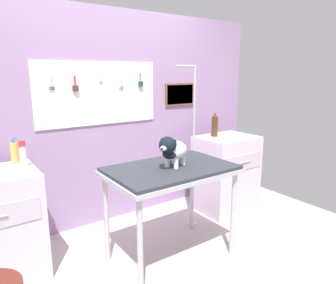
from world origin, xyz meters
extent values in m
cube|color=#AEA3A1|center=(0.00, 0.00, -0.02)|extent=(4.40, 4.00, 0.04)
cube|color=#9C7EA9|center=(0.00, 1.28, 1.15)|extent=(4.00, 0.06, 2.30)
cube|color=white|center=(-0.11, 1.24, 1.43)|extent=(1.32, 0.02, 0.65)
cylinder|color=gray|center=(-0.59, 1.23, 1.64)|extent=(0.01, 0.02, 0.01)
cube|color=silver|center=(-0.59, 1.22, 1.57)|extent=(0.01, 0.00, 0.11)
cube|color=silver|center=(-0.58, 1.22, 1.57)|extent=(0.01, 0.00, 0.11)
torus|color=black|center=(-0.60, 1.22, 1.50)|extent=(0.03, 0.01, 0.03)
torus|color=black|center=(-0.58, 1.22, 1.50)|extent=(0.03, 0.01, 0.03)
cylinder|color=gray|center=(-0.36, 1.23, 1.62)|extent=(0.01, 0.02, 0.01)
cylinder|color=red|center=(-0.36, 1.22, 1.56)|extent=(0.02, 0.02, 0.09)
cube|color=red|center=(-0.36, 1.22, 1.49)|extent=(0.06, 0.02, 0.06)
cube|color=#333338|center=(-0.36, 1.21, 1.49)|extent=(0.05, 0.01, 0.05)
cylinder|color=gray|center=(-0.09, 1.23, 1.69)|extent=(0.01, 0.02, 0.01)
cube|color=silver|center=(-0.09, 1.22, 1.62)|extent=(0.03, 0.01, 0.13)
cylinder|color=gray|center=(0.14, 1.23, 1.62)|extent=(0.01, 0.02, 0.01)
cube|color=silver|center=(0.13, 1.22, 1.55)|extent=(0.01, 0.00, 0.11)
cube|color=silver|center=(0.15, 1.22, 1.55)|extent=(0.01, 0.00, 0.11)
torus|color=green|center=(0.13, 1.22, 1.48)|extent=(0.03, 0.01, 0.03)
torus|color=green|center=(0.15, 1.22, 1.48)|extent=(0.03, 0.01, 0.03)
cylinder|color=gray|center=(0.38, 1.23, 1.65)|extent=(0.01, 0.02, 0.01)
cylinder|color=#399F56|center=(0.38, 1.22, 1.59)|extent=(0.02, 0.02, 0.09)
cube|color=#399F56|center=(0.38, 1.22, 1.52)|extent=(0.06, 0.02, 0.06)
cube|color=#333338|center=(0.38, 1.21, 1.52)|extent=(0.05, 0.01, 0.05)
cube|color=brown|center=(0.94, 1.24, 1.38)|extent=(0.43, 0.02, 0.27)
cube|color=#A98348|center=(0.94, 1.23, 1.38)|extent=(0.39, 0.01, 0.23)
cylinder|color=#B7B7BC|center=(-0.41, -0.06, 0.40)|extent=(0.04, 0.04, 0.79)
cylinder|color=#B7B7BC|center=(0.56, -0.06, 0.40)|extent=(0.04, 0.04, 0.79)
cylinder|color=#B7B7BC|center=(-0.41, 0.52, 0.40)|extent=(0.04, 0.04, 0.79)
cylinder|color=#B7B7BC|center=(0.56, 0.52, 0.40)|extent=(0.04, 0.04, 0.79)
cube|color=#B7B7BC|center=(0.08, 0.23, 0.81)|extent=(1.09, 0.70, 0.03)
cube|color=#2D3138|center=(0.08, 0.23, 0.84)|extent=(1.06, 0.68, 0.03)
cylinder|color=#B7B7BC|center=(0.64, 0.60, 0.01)|extent=(0.11, 0.11, 0.01)
cylinder|color=#B7B7BC|center=(0.64, 0.60, 0.86)|extent=(0.02, 0.02, 1.71)
cylinder|color=#B7B7BC|center=(0.52, 0.60, 1.70)|extent=(0.24, 0.02, 0.02)
cylinder|color=white|center=(0.08, 0.16, 0.90)|extent=(0.04, 0.04, 0.09)
cylinder|color=white|center=(0.05, 0.24, 0.90)|extent=(0.04, 0.04, 0.09)
cylinder|color=white|center=(0.20, 0.22, 0.90)|extent=(0.04, 0.04, 0.09)
cylinder|color=white|center=(0.17, 0.29, 0.90)|extent=(0.04, 0.04, 0.09)
ellipsoid|color=white|center=(0.12, 0.22, 0.99)|extent=(0.33, 0.28, 0.16)
ellipsoid|color=black|center=(0.03, 0.18, 0.98)|extent=(0.14, 0.16, 0.09)
sphere|color=black|center=(0.00, 0.17, 1.07)|extent=(0.14, 0.14, 0.14)
ellipsoid|color=white|center=(-0.05, 0.14, 1.05)|extent=(0.08, 0.08, 0.04)
sphere|color=black|center=(-0.08, 0.13, 1.05)|extent=(0.02, 0.02, 0.02)
ellipsoid|color=black|center=(0.04, 0.12, 1.08)|extent=(0.05, 0.05, 0.08)
ellipsoid|color=black|center=(-0.01, 0.23, 1.08)|extent=(0.05, 0.05, 0.08)
sphere|color=black|center=(0.24, 0.28, 1.01)|extent=(0.06, 0.06, 0.06)
cube|color=silver|center=(1.23, 0.69, 0.45)|extent=(0.68, 0.52, 0.90)
cube|color=#C4B1C2|center=(1.23, 0.43, 0.65)|extent=(0.60, 0.01, 0.18)
cylinder|color=#99999E|center=(1.23, 0.42, 0.65)|extent=(0.20, 0.02, 0.02)
cylinder|color=gold|center=(-1.00, 1.01, 0.97)|extent=(0.06, 0.06, 0.18)
cylinder|color=#3A72B7|center=(-1.00, 1.01, 1.08)|extent=(0.03, 0.03, 0.03)
cube|color=#3A72B7|center=(-0.99, 1.01, 1.10)|extent=(0.03, 0.01, 0.01)
cylinder|color=white|center=(-0.97, 0.83, 0.96)|extent=(0.05, 0.05, 0.16)
cylinder|color=white|center=(-0.97, 0.83, 1.05)|extent=(0.02, 0.02, 0.02)
cube|color=red|center=(-0.97, 0.83, 1.08)|extent=(0.05, 0.03, 0.04)
cylinder|color=#442F14|center=(1.12, 0.79, 1.02)|extent=(0.07, 0.07, 0.24)
cone|color=#442F14|center=(1.12, 0.79, 1.15)|extent=(0.07, 0.07, 0.02)
cylinder|color=red|center=(1.12, 0.79, 1.17)|extent=(0.03, 0.03, 0.02)
camera|label=1|loc=(-1.42, -1.85, 1.64)|focal=33.41mm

